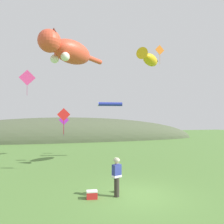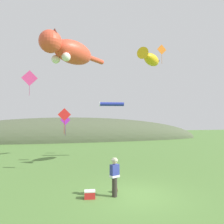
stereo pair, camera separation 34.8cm
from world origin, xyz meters
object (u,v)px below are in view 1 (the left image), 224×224
kite_diamond_violet (64,120)px  kite_diamond_orange (160,50)px  picnic_cooler (92,195)px  kite_giant_cat (68,51)px  festival_attendant (117,176)px  kite_spool (117,189)px  kite_diamond_red (64,115)px  kite_diamond_pink (27,78)px  kite_fish_windsock (149,59)px  kite_tube_streamer (110,104)px

kite_diamond_violet → kite_diamond_orange: (8.96, -0.38, 6.76)m
picnic_cooler → kite_giant_cat: bearing=93.1°
festival_attendant → kite_giant_cat: kite_giant_cat is taller
kite_spool → kite_diamond_red: size_ratio=0.15×
festival_attendant → kite_diamond_orange: 14.72m
kite_diamond_orange → kite_diamond_red: bearing=-162.2°
kite_diamond_red → kite_diamond_orange: 11.61m
picnic_cooler → kite_diamond_pink: bearing=107.9°
kite_fish_windsock → kite_diamond_orange: 4.18m
festival_attendant → kite_tube_streamer: kite_tube_streamer is taller
picnic_cooler → kite_diamond_orange: (8.39, 8.71, 10.11)m
kite_diamond_violet → kite_diamond_pink: kite_diamond_pink is taller
kite_giant_cat → kite_fish_windsock: 6.57m
kite_spool → kite_tube_streamer: kite_tube_streamer is taller
kite_giant_cat → kite_diamond_orange: size_ratio=3.09×
kite_tube_streamer → kite_spool: bearing=-104.1°
kite_spool → kite_giant_cat: size_ratio=0.05×
kite_giant_cat → kite_diamond_red: kite_giant_cat is taller
kite_diamond_red → kite_diamond_violet: 3.38m
picnic_cooler → kite_tube_streamer: size_ratio=0.22×
festival_attendant → kite_diamond_red: bearing=108.9°
festival_attendant → kite_spool: (0.21, 0.60, -0.82)m
kite_spool → kite_fish_windsock: (4.49, 5.39, 8.35)m
festival_attendant → picnic_cooler: bearing=176.4°
kite_diamond_red → kite_fish_windsock: bearing=1.5°
kite_fish_windsock → picnic_cooler: bearing=-134.7°
kite_diamond_red → kite_diamond_pink: bearing=116.6°
kite_fish_windsock → kite_diamond_pink: size_ratio=1.30×
kite_fish_windsock → kite_diamond_violet: (-6.42, 3.17, -4.95)m
kite_spool → picnic_cooler: (-1.36, -0.53, 0.05)m
festival_attendant → kite_diamond_violet: size_ratio=1.01×
kite_spool → kite_diamond_violet: (-1.93, 8.56, 3.40)m
kite_diamond_red → kite_spool: bearing=-67.1°
kite_giant_cat → kite_tube_streamer: size_ratio=2.47×
kite_diamond_red → kite_diamond_violet: kite_diamond_red is taller
picnic_cooler → kite_tube_streamer: bearing=69.5°
kite_spool → kite_diamond_pink: (-5.08, 10.97, 7.32)m
kite_giant_cat → kite_tube_streamer: kite_giant_cat is taller
kite_fish_windsock → kite_diamond_pink: 11.12m
festival_attendant → kite_spool: bearing=70.5°
festival_attendant → kite_tube_streamer: 11.21m
festival_attendant → kite_diamond_red: size_ratio=0.98×
kite_fish_windsock → kite_diamond_pink: bearing=149.8°
kite_giant_cat → kite_diamond_pink: 5.26m
kite_fish_windsock → kite_diamond_red: kite_fish_windsock is taller
picnic_cooler → kite_giant_cat: (-0.42, 7.75, 8.94)m
kite_spool → kite_diamond_red: bearing=112.9°
picnic_cooler → kite_fish_windsock: (5.85, 5.92, 8.30)m
kite_diamond_violet → picnic_cooler: bearing=-86.4°
kite_diamond_violet → kite_diamond_pink: size_ratio=0.74×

